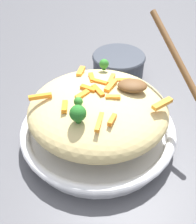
# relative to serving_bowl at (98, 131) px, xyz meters

# --- Properties ---
(ground_plane) EXTENTS (2.40, 2.40, 0.00)m
(ground_plane) POSITION_rel_serving_bowl_xyz_m (0.00, 0.00, -0.02)
(ground_plane) COLOR #4C4C51
(serving_bowl) EXTENTS (0.32, 0.32, 0.04)m
(serving_bowl) POSITION_rel_serving_bowl_xyz_m (0.00, 0.00, 0.00)
(serving_bowl) COLOR silver
(serving_bowl) RESTS_ON ground_plane
(pasta_mound) EXTENTS (0.28, 0.26, 0.09)m
(pasta_mound) POSITION_rel_serving_bowl_xyz_m (0.00, 0.00, 0.06)
(pasta_mound) COLOR #D1BA7A
(pasta_mound) RESTS_ON serving_bowl
(carrot_piece_0) EXTENTS (0.03, 0.03, 0.01)m
(carrot_piece_0) POSITION_rel_serving_bowl_xyz_m (-0.03, -0.01, 0.10)
(carrot_piece_0) COLOR orange
(carrot_piece_0) RESTS_ON pasta_mound
(carrot_piece_1) EXTENTS (0.03, 0.01, 0.01)m
(carrot_piece_1) POSITION_rel_serving_bowl_xyz_m (0.05, 0.05, 0.10)
(carrot_piece_1) COLOR orange
(carrot_piece_1) RESTS_ON pasta_mound
(carrot_piece_2) EXTENTS (0.03, 0.02, 0.01)m
(carrot_piece_2) POSITION_rel_serving_bowl_xyz_m (-0.02, 0.01, 0.10)
(carrot_piece_2) COLOR orange
(carrot_piece_2) RESTS_ON pasta_mound
(carrot_piece_3) EXTENTS (0.02, 0.03, 0.01)m
(carrot_piece_3) POSITION_rel_serving_bowl_xyz_m (-0.04, 0.08, 0.10)
(carrot_piece_3) COLOR orange
(carrot_piece_3) RESTS_ON pasta_mound
(carrot_piece_4) EXTENTS (0.04, 0.02, 0.01)m
(carrot_piece_4) POSITION_rel_serving_bowl_xyz_m (-0.11, -0.02, 0.10)
(carrot_piece_4) COLOR orange
(carrot_piece_4) RESTS_ON pasta_mound
(carrot_piece_5) EXTENTS (0.03, 0.04, 0.01)m
(carrot_piece_5) POSITION_rel_serving_bowl_xyz_m (0.02, 0.02, 0.10)
(carrot_piece_5) COLOR orange
(carrot_piece_5) RESTS_ON pasta_mound
(carrot_piece_6) EXTENTS (0.04, 0.02, 0.01)m
(carrot_piece_6) POSITION_rel_serving_bowl_xyz_m (0.00, 0.03, 0.10)
(carrot_piece_6) COLOR orange
(carrot_piece_6) RESTS_ON pasta_mound
(carrot_piece_7) EXTENTS (0.04, 0.02, 0.01)m
(carrot_piece_7) POSITION_rel_serving_bowl_xyz_m (0.06, 0.03, 0.10)
(carrot_piece_7) COLOR orange
(carrot_piece_7) RESTS_ON pasta_mound
(carrot_piece_8) EXTENTS (0.04, 0.04, 0.01)m
(carrot_piece_8) POSITION_rel_serving_bowl_xyz_m (0.12, -0.02, 0.10)
(carrot_piece_8) COLOR orange
(carrot_piece_8) RESTS_ON pasta_mound
(carrot_piece_9) EXTENTS (0.02, 0.04, 0.01)m
(carrot_piece_9) POSITION_rel_serving_bowl_xyz_m (-0.01, 0.05, 0.10)
(carrot_piece_9) COLOR orange
(carrot_piece_9) RESTS_ON pasta_mound
(carrot_piece_10) EXTENTS (0.03, 0.03, 0.01)m
(carrot_piece_10) POSITION_rel_serving_bowl_xyz_m (0.00, -0.00, 0.10)
(carrot_piece_10) COLOR orange
(carrot_piece_10) RESTS_ON pasta_mound
(carrot_piece_11) EXTENTS (0.03, 0.01, 0.01)m
(carrot_piece_11) POSITION_rel_serving_bowl_xyz_m (0.03, -0.02, 0.10)
(carrot_piece_11) COLOR orange
(carrot_piece_11) RESTS_ON pasta_mound
(carrot_piece_12) EXTENTS (0.02, 0.03, 0.01)m
(carrot_piece_12) POSITION_rel_serving_bowl_xyz_m (0.02, 0.04, 0.10)
(carrot_piece_12) COLOR orange
(carrot_piece_12) RESTS_ON pasta_mound
(carrot_piece_13) EXTENTS (0.02, 0.03, 0.01)m
(carrot_piece_13) POSITION_rel_serving_bowl_xyz_m (0.03, -0.07, 0.10)
(carrot_piece_13) COLOR orange
(carrot_piece_13) RESTS_ON pasta_mound
(carrot_piece_14) EXTENTS (0.01, 0.03, 0.01)m
(carrot_piece_14) POSITION_rel_serving_bowl_xyz_m (-0.06, -0.04, 0.10)
(carrot_piece_14) COLOR orange
(carrot_piece_14) RESTS_ON pasta_mound
(carrot_piece_15) EXTENTS (0.01, 0.04, 0.01)m
(carrot_piece_15) POSITION_rel_serving_bowl_xyz_m (0.01, -0.08, 0.10)
(carrot_piece_15) COLOR orange
(carrot_piece_15) RESTS_ON pasta_mound
(broccoli_floret_0) EXTENTS (0.02, 0.02, 0.02)m
(broccoli_floret_0) POSITION_rel_serving_bowl_xyz_m (0.01, 0.09, 0.11)
(broccoli_floret_0) COLOR #296820
(broccoli_floret_0) RESTS_ON pasta_mound
(broccoli_floret_1) EXTENTS (0.02, 0.02, 0.02)m
(broccoli_floret_1) POSITION_rel_serving_bowl_xyz_m (-0.03, -0.04, 0.11)
(broccoli_floret_1) COLOR #296820
(broccoli_floret_1) RESTS_ON pasta_mound
(broccoli_floret_2) EXTENTS (0.03, 0.03, 0.03)m
(broccoli_floret_2) POSITION_rel_serving_bowl_xyz_m (-0.03, -0.08, 0.11)
(broccoli_floret_2) COLOR #205B1C
(broccoli_floret_2) RESTS_ON pasta_mound
(serving_spoon) EXTENTS (0.15, 0.16, 0.11)m
(serving_spoon) POSITION_rel_serving_bowl_xyz_m (0.10, 0.03, 0.13)
(serving_spoon) COLOR brown
(serving_spoon) RESTS_ON pasta_mound
(companion_bowl) EXTENTS (0.14, 0.14, 0.07)m
(companion_bowl) POSITION_rel_serving_bowl_xyz_m (0.04, 0.25, 0.01)
(companion_bowl) COLOR #333842
(companion_bowl) RESTS_ON ground_plane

